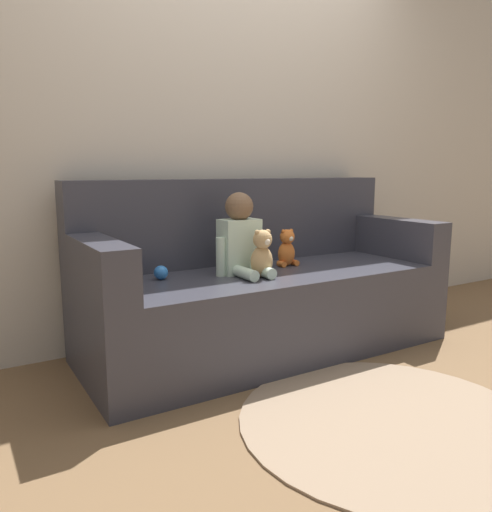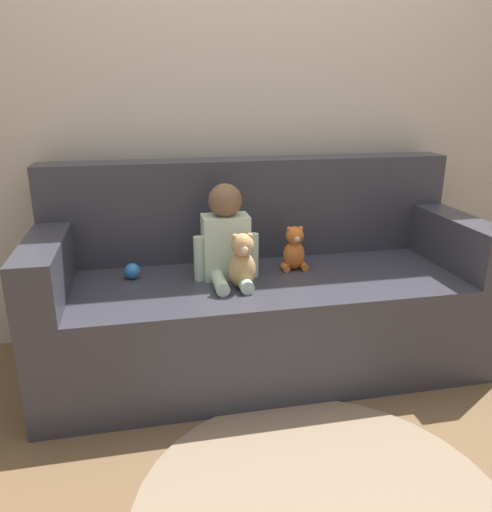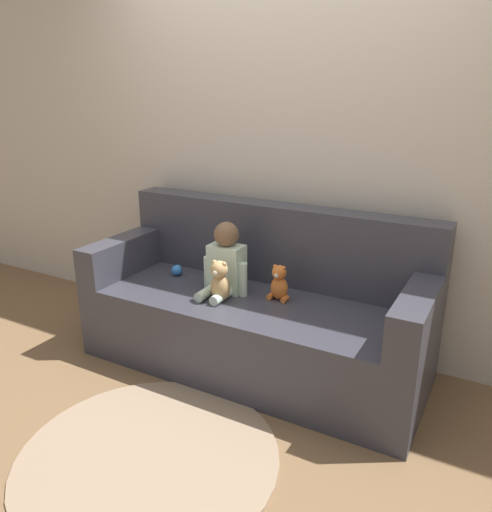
{
  "view_description": "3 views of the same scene",
  "coord_description": "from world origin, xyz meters",
  "px_view_note": "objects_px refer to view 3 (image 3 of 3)",
  "views": [
    {
      "loc": [
        -1.51,
        -2.25,
        1.01
      ],
      "look_at": [
        -0.18,
        -0.07,
        0.57
      ],
      "focal_mm": 35.0,
      "sensor_mm": 36.0,
      "label": 1
    },
    {
      "loc": [
        -0.53,
        -2.12,
        1.28
      ],
      "look_at": [
        -0.1,
        -0.07,
        0.58
      ],
      "focal_mm": 35.0,
      "sensor_mm": 36.0,
      "label": 2
    },
    {
      "loc": [
        1.28,
        -2.39,
        1.64
      ],
      "look_at": [
        -0.02,
        -0.04,
        0.72
      ],
      "focal_mm": 35.0,
      "sensor_mm": 36.0,
      "label": 3
    }
  ],
  "objects_px": {
    "couch": "(257,312)",
    "teddy_bear_brown": "(220,281)",
    "toy_ball": "(177,270)",
    "person_baby": "(225,263)",
    "plush_toy_side": "(279,283)"
  },
  "relations": [
    {
      "from": "person_baby",
      "to": "plush_toy_side",
      "type": "relative_size",
      "value": 2.02
    },
    {
      "from": "person_baby",
      "to": "teddy_bear_brown",
      "type": "bearing_deg",
      "value": -71.69
    },
    {
      "from": "couch",
      "to": "toy_ball",
      "type": "bearing_deg",
      "value": 179.01
    },
    {
      "from": "couch",
      "to": "person_baby",
      "type": "bearing_deg",
      "value": -160.1
    },
    {
      "from": "person_baby",
      "to": "toy_ball",
      "type": "height_order",
      "value": "person_baby"
    },
    {
      "from": "toy_ball",
      "to": "person_baby",
      "type": "bearing_deg",
      "value": -10.19
    },
    {
      "from": "toy_ball",
      "to": "teddy_bear_brown",
      "type": "bearing_deg",
      "value": -24.57
    },
    {
      "from": "teddy_bear_brown",
      "to": "plush_toy_side",
      "type": "height_order",
      "value": "teddy_bear_brown"
    },
    {
      "from": "person_baby",
      "to": "plush_toy_side",
      "type": "height_order",
      "value": "person_baby"
    },
    {
      "from": "couch",
      "to": "plush_toy_side",
      "type": "xyz_separation_m",
      "value": [
        0.15,
        -0.02,
        0.22
      ]
    },
    {
      "from": "person_baby",
      "to": "couch",
      "type": "bearing_deg",
      "value": 19.9
    },
    {
      "from": "plush_toy_side",
      "to": "teddy_bear_brown",
      "type": "bearing_deg",
      "value": -147.58
    },
    {
      "from": "couch",
      "to": "teddy_bear_brown",
      "type": "xyz_separation_m",
      "value": [
        -0.14,
        -0.2,
        0.25
      ]
    },
    {
      "from": "couch",
      "to": "plush_toy_side",
      "type": "relative_size",
      "value": 9.6
    },
    {
      "from": "couch",
      "to": "toy_ball",
      "type": "height_order",
      "value": "couch"
    }
  ]
}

